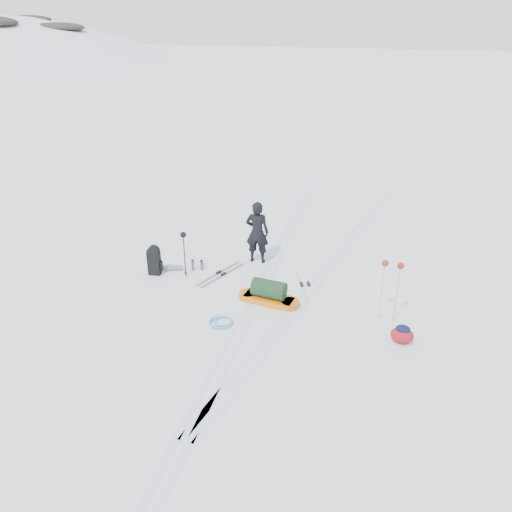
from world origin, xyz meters
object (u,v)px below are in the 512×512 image
object	(u,v)px
ski_poles_black	(183,240)
expedition_rucksack	(156,261)
skier	(257,232)
pulk_sled	(269,294)

from	to	relation	value
ski_poles_black	expedition_rucksack	bearing A→B (deg)	-158.56
skier	expedition_rucksack	bearing A→B (deg)	27.73
pulk_sled	expedition_rucksack	world-z (taller)	expedition_rucksack
skier	pulk_sled	bearing A→B (deg)	109.42
skier	pulk_sled	size ratio (longest dim) A/B	1.13
pulk_sled	ski_poles_black	size ratio (longest dim) A/B	1.23
pulk_sled	ski_poles_black	distance (m)	2.63
skier	ski_poles_black	size ratio (longest dim) A/B	1.39
pulk_sled	expedition_rucksack	xyz separation A→B (m)	(-3.21, 0.47, 0.15)
pulk_sled	expedition_rucksack	distance (m)	3.25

